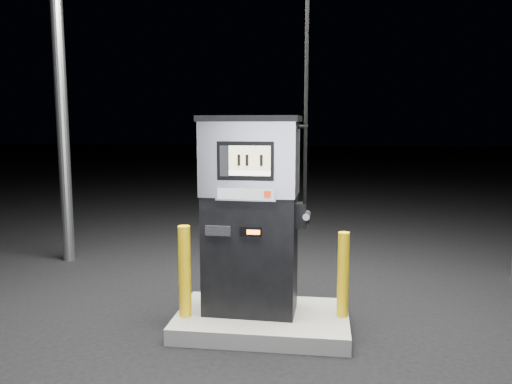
# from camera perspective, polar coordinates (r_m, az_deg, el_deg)

# --- Properties ---
(ground) EXTENTS (80.00, 80.00, 0.00)m
(ground) POSITION_cam_1_polar(r_m,az_deg,el_deg) (4.88, 0.74, -15.29)
(ground) COLOR black
(ground) RESTS_ON ground
(pump_island) EXTENTS (1.60, 1.00, 0.15)m
(pump_island) POSITION_cam_1_polar(r_m,az_deg,el_deg) (4.85, 0.74, -14.48)
(pump_island) COLOR slate
(pump_island) RESTS_ON ground
(fuel_dispenser) EXTENTS (1.01, 0.57, 3.81)m
(fuel_dispenser) POSITION_cam_1_polar(r_m,az_deg,el_deg) (4.63, -0.59, -2.42)
(fuel_dispenser) COLOR black
(fuel_dispenser) RESTS_ON pump_island
(bollard_left) EXTENTS (0.13, 0.13, 0.85)m
(bollard_left) POSITION_cam_1_polar(r_m,az_deg,el_deg) (4.66, -8.15, -8.98)
(bollard_left) COLOR yellow
(bollard_left) RESTS_ON pump_island
(bollard_right) EXTENTS (0.14, 0.14, 0.79)m
(bollard_right) POSITION_cam_1_polar(r_m,az_deg,el_deg) (4.69, 9.92, -9.28)
(bollard_right) COLOR yellow
(bollard_right) RESTS_ON pump_island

